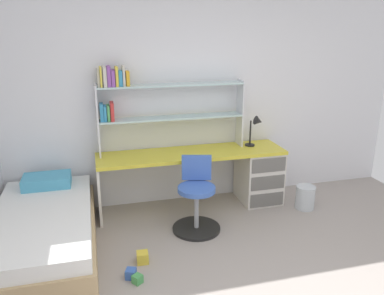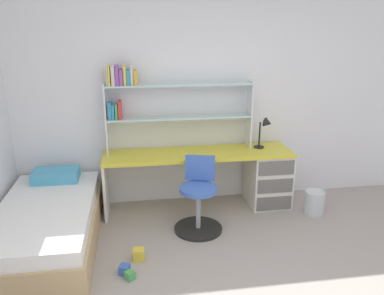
{
  "view_description": "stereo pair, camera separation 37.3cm",
  "coord_description": "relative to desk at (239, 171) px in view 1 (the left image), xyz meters",
  "views": [
    {
      "loc": [
        -1.18,
        -2.09,
        2.12
      ],
      "look_at": [
        -0.28,
        1.35,
        1.0
      ],
      "focal_mm": 36.14,
      "sensor_mm": 36.0,
      "label": 1
    },
    {
      "loc": [
        -0.81,
        -2.17,
        2.12
      ],
      "look_at": [
        -0.28,
        1.35,
        1.0
      ],
      "focal_mm": 36.14,
      "sensor_mm": 36.0,
      "label": 2
    }
  ],
  "objects": [
    {
      "name": "toy_block_green_0",
      "position": [
        -1.42,
        -1.3,
        -0.37
      ],
      "size": [
        0.11,
        0.11,
        0.08
      ],
      "primitive_type": "cube",
      "rotation": [
        0.0,
        0.0,
        2.23
      ],
      "color": "#479E51",
      "rests_on": "ground_plane"
    },
    {
      "name": "desk",
      "position": [
        0.0,
        0.0,
        0.0
      ],
      "size": [
        2.21,
        0.54,
        0.71
      ],
      "color": "gold",
      "rests_on": "ground_plane"
    },
    {
      "name": "swivel_chair",
      "position": [
        -0.68,
        -0.51,
        -0.1
      ],
      "size": [
        0.52,
        0.52,
        0.79
      ],
      "color": "black",
      "rests_on": "ground_plane"
    },
    {
      "name": "toy_block_yellow_2",
      "position": [
        -1.34,
        -1.0,
        -0.36
      ],
      "size": [
        0.11,
        0.11,
        0.11
      ],
      "primitive_type": "cube",
      "rotation": [
        0.0,
        0.0,
        1.52
      ],
      "color": "gold",
      "rests_on": "ground_plane"
    },
    {
      "name": "toy_block_blue_1",
      "position": [
        -1.47,
        -1.21,
        -0.37
      ],
      "size": [
        0.11,
        0.11,
        0.09
      ],
      "primitive_type": "cube",
      "rotation": [
        0.0,
        0.0,
        2.8
      ],
      "color": "#3860B7",
      "rests_on": "ground_plane"
    },
    {
      "name": "room_shell",
      "position": [
        -1.66,
        -0.9,
        0.91
      ],
      "size": [
        5.43,
        5.71,
        2.64
      ],
      "color": "silver",
      "rests_on": "ground_plane"
    },
    {
      "name": "bed_platform",
      "position": [
        -2.22,
        -0.62,
        -0.18
      ],
      "size": [
        0.95,
        1.83,
        0.57
      ],
      "color": "tan",
      "rests_on": "ground_plane"
    },
    {
      "name": "desk_lamp",
      "position": [
        0.22,
        0.03,
        0.55
      ],
      "size": [
        0.2,
        0.17,
        0.38
      ],
      "color": "black",
      "rests_on": "desk"
    },
    {
      "name": "bookshelf_hutch",
      "position": [
        -1.05,
        0.15,
        0.91
      ],
      "size": [
        1.71,
        0.22,
        1.01
      ],
      "color": "silver",
      "rests_on": "desk"
    },
    {
      "name": "waste_bin",
      "position": [
        0.72,
        -0.37,
        -0.27
      ],
      "size": [
        0.23,
        0.23,
        0.28
      ],
      "primitive_type": "cylinder",
      "color": "silver",
      "rests_on": "ground_plane"
    }
  ]
}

